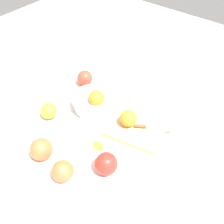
% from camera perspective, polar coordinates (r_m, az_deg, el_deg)
% --- Properties ---
extents(ground_plane, '(2.40, 2.40, 0.00)m').
position_cam_1_polar(ground_plane, '(0.91, -3.87, -4.92)').
color(ground_plane, silver).
extents(bowl, '(0.18, 0.18, 0.10)m').
position_cam_1_polar(bowl, '(0.97, -4.67, 2.83)').
color(bowl, silver).
rests_on(bowl, ground_plane).
extents(cutting_board, '(0.25, 0.21, 0.02)m').
position_cam_1_polar(cutting_board, '(0.90, 5.95, -4.34)').
color(cutting_board, '#DBB77F').
rests_on(cutting_board, ground_plane).
extents(orange_on_board, '(0.07, 0.07, 0.07)m').
position_cam_1_polar(orange_on_board, '(0.88, 4.17, -1.59)').
color(orange_on_board, orange).
rests_on(orange_on_board, cutting_board).
extents(knife, '(0.14, 0.10, 0.01)m').
position_cam_1_polar(knife, '(0.89, 9.31, -3.81)').
color(knife, silver).
rests_on(knife, cutting_board).
extents(apple_front_right, '(0.08, 0.08, 0.08)m').
position_cam_1_polar(apple_front_right, '(0.78, -1.48, -12.93)').
color(apple_front_right, red).
rests_on(apple_front_right, ground_plane).
extents(apple_front_left, '(0.07, 0.07, 0.07)m').
position_cam_1_polar(apple_front_left, '(0.97, -15.70, 0.31)').
color(apple_front_left, gold).
rests_on(apple_front_left, ground_plane).
extents(apple_back_left, '(0.07, 0.07, 0.07)m').
position_cam_1_polar(apple_back_left, '(1.09, -6.85, 8.54)').
color(apple_back_left, '#D6422D').
rests_on(apple_back_left, ground_plane).
extents(apple_front_right_2, '(0.07, 0.07, 0.07)m').
position_cam_1_polar(apple_front_right_2, '(0.78, -12.34, -14.37)').
color(apple_front_right_2, '#CC6638').
rests_on(apple_front_right_2, ground_plane).
extents(apple_front_left_2, '(0.08, 0.08, 0.08)m').
position_cam_1_polar(apple_front_left_2, '(0.84, -17.43, -8.93)').
color(apple_front_left_2, '#CC6638').
rests_on(apple_front_left_2, ground_plane).
extents(citrus_peel, '(0.06, 0.05, 0.01)m').
position_cam_1_polar(citrus_peel, '(0.86, -3.51, -8.43)').
color(citrus_peel, orange).
rests_on(citrus_peel, ground_plane).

